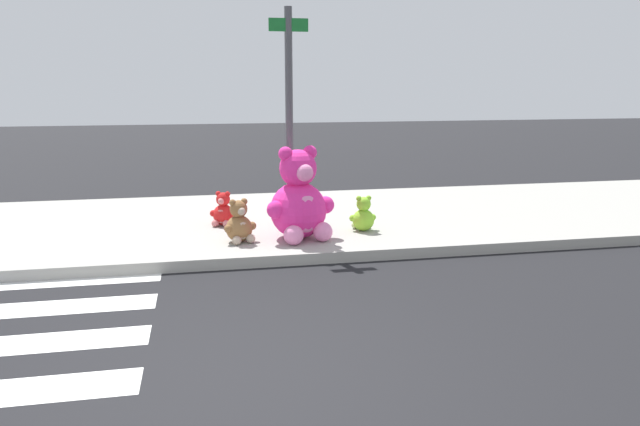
% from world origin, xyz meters
% --- Properties ---
extents(ground_plane, '(60.00, 60.00, 0.00)m').
position_xyz_m(ground_plane, '(0.00, 0.00, 0.00)').
color(ground_plane, black).
extents(sidewalk, '(28.00, 4.40, 0.15)m').
position_xyz_m(sidewalk, '(0.00, 5.20, 0.07)').
color(sidewalk, '#9E9B93').
rests_on(sidewalk, ground_plane).
extents(sign_pole, '(0.56, 0.11, 3.20)m').
position_xyz_m(sign_pole, '(1.00, 4.40, 1.85)').
color(sign_pole, '#4C4C51').
rests_on(sign_pole, sidewalk).
extents(plush_pink_large, '(0.98, 0.92, 1.30)m').
position_xyz_m(plush_pink_large, '(1.04, 3.81, 0.67)').
color(plush_pink_large, '#F22D93').
rests_on(plush_pink_large, sidewalk).
extents(plush_red, '(0.39, 0.38, 0.53)m').
position_xyz_m(plush_red, '(0.02, 4.81, 0.36)').
color(plush_red, red).
rests_on(plush_red, sidewalk).
extents(plush_lime, '(0.41, 0.36, 0.53)m').
position_xyz_m(plush_lime, '(2.05, 4.08, 0.36)').
color(plush_lime, '#8CD133').
rests_on(plush_lime, sidewalk).
extents(plush_brown, '(0.45, 0.43, 0.61)m').
position_xyz_m(plush_brown, '(0.20, 3.78, 0.39)').
color(plush_brown, olive).
rests_on(plush_brown, sidewalk).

